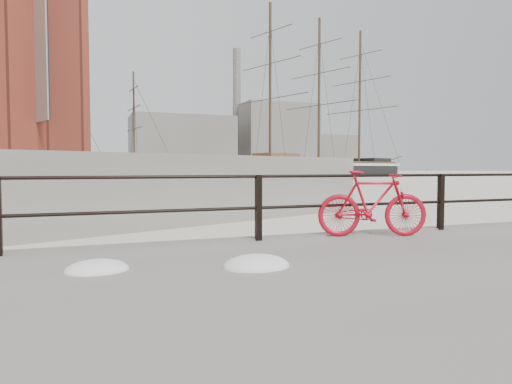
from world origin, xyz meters
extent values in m
imported|color=#B30B1D|center=(-5.13, -0.41, 0.88)|extent=(1.76, 0.80, 1.07)
ellipsoid|color=white|center=(-9.36, -1.46, 0.47)|extent=(0.68, 0.53, 0.24)
ellipsoid|color=white|center=(-7.69, -1.88, 0.49)|extent=(0.77, 0.61, 0.28)
cube|color=gray|center=(20.00, 140.00, 9.00)|extent=(32.00, 18.00, 18.00)
cube|color=gray|center=(55.00, 145.00, 12.00)|extent=(26.00, 20.00, 24.00)
cube|color=gray|center=(78.00, 150.00, 7.00)|extent=(20.00, 16.00, 14.00)
cylinder|color=gray|center=(42.00, 150.00, 22.00)|extent=(2.80, 2.80, 44.00)
camera|label=1|loc=(-9.46, -6.61, 1.45)|focal=32.00mm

